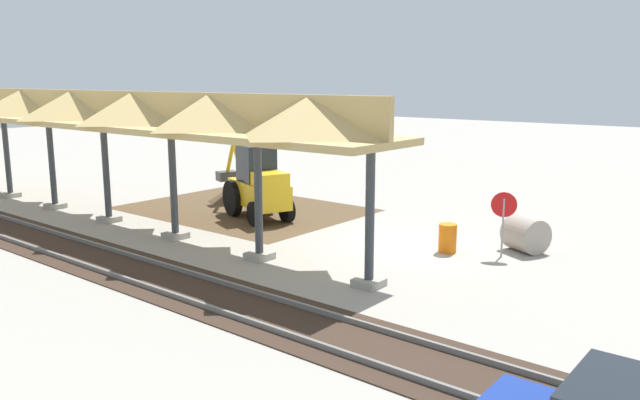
% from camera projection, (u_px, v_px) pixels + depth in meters
% --- Properties ---
extents(ground_plane, '(120.00, 120.00, 0.00)m').
position_uv_depth(ground_plane, '(409.00, 247.00, 19.96)').
color(ground_plane, '#9E998E').
extents(dirt_work_zone, '(9.40, 7.00, 0.01)m').
position_uv_depth(dirt_work_zone, '(244.00, 209.00, 25.86)').
color(dirt_work_zone, brown).
rests_on(dirt_work_zone, ground).
extents(platform_canopy, '(25.05, 3.20, 4.90)m').
position_uv_depth(platform_canopy, '(102.00, 110.00, 22.80)').
color(platform_canopy, '#9E998E').
rests_on(platform_canopy, ground).
extents(rail_tracks, '(60.00, 2.58, 0.15)m').
position_uv_depth(rail_tracks, '(253.00, 308.00, 14.60)').
color(rail_tracks, slate).
rests_on(rail_tracks, ground).
extents(stop_sign, '(0.71, 0.32, 2.00)m').
position_uv_depth(stop_sign, '(504.00, 211.00, 18.63)').
color(stop_sign, gray).
rests_on(stop_sign, ground).
extents(backhoe, '(5.32, 3.04, 2.82)m').
position_uv_depth(backhoe, '(257.00, 186.00, 24.07)').
color(backhoe, yellow).
rests_on(backhoe, ground).
extents(dirt_mound, '(4.02, 4.02, 1.26)m').
position_uv_depth(dirt_mound, '(231.00, 201.00, 27.55)').
color(dirt_mound, brown).
rests_on(dirt_mound, ground).
extents(concrete_pipe, '(1.49, 1.48, 1.10)m').
position_uv_depth(concrete_pipe, '(525.00, 234.00, 19.41)').
color(concrete_pipe, '#9E9384').
rests_on(concrete_pipe, ground).
extents(traffic_barrel, '(0.56, 0.56, 0.90)m').
position_uv_depth(traffic_barrel, '(448.00, 238.00, 19.35)').
color(traffic_barrel, orange).
rests_on(traffic_barrel, ground).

